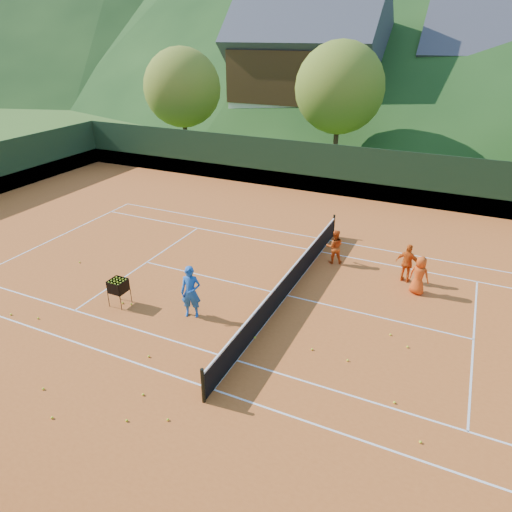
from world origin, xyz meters
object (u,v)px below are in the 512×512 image
at_px(student_c, 419,275).
at_px(tennis_net, 287,284).
at_px(coach, 191,292).
at_px(student_a, 335,247).
at_px(ball_hopper, 118,286).
at_px(student_b, 407,263).
at_px(chalet_mid, 494,80).
at_px(chalet_left, 307,69).

bearing_deg(student_c, tennis_net, 43.08).
xyz_separation_m(coach, student_a, (3.27, 5.98, -0.20)).
height_order(student_a, tennis_net, student_a).
height_order(tennis_net, ball_hopper, tennis_net).
distance_m(student_b, ball_hopper, 10.85).
height_order(student_b, student_c, student_b).
bearing_deg(student_b, chalet_mid, -82.26).
bearing_deg(chalet_mid, coach, -103.02).
bearing_deg(tennis_net, student_a, 76.59).
height_order(coach, ball_hopper, coach).
bearing_deg(coach, student_c, 16.59).
xyz_separation_m(tennis_net, ball_hopper, (-5.19, -3.11, 0.25)).
height_order(coach, tennis_net, coach).
xyz_separation_m(student_c, chalet_left, (-14.34, 27.77, 4.88)).
distance_m(chalet_left, chalet_mid, 16.51).
bearing_deg(coach, chalet_left, 84.12).
bearing_deg(student_b, student_c, 137.55).
distance_m(tennis_net, ball_hopper, 6.05).
height_order(student_c, ball_hopper, student_c).
bearing_deg(student_b, coach, 53.43).
bearing_deg(tennis_net, ball_hopper, -149.07).
distance_m(ball_hopper, chalet_left, 33.81).
bearing_deg(chalet_mid, ball_hopper, -106.78).
height_order(student_b, ball_hopper, student_b).
relative_size(student_b, student_c, 1.05).
xyz_separation_m(coach, student_b, (6.28, 5.58, -0.15)).
distance_m(coach, student_a, 6.81).
distance_m(student_c, chalet_left, 31.63).
distance_m(coach, tennis_net, 3.63).
xyz_separation_m(coach, student_c, (6.81, 4.85, -0.19)).
bearing_deg(ball_hopper, coach, 10.15).
xyz_separation_m(chalet_left, chalet_mid, (16.00, 4.00, -0.66)).
distance_m(coach, student_b, 8.40).
distance_m(student_c, ball_hopper, 10.92).
distance_m(student_b, tennis_net, 4.83).
xyz_separation_m(coach, chalet_left, (-7.53, 32.62, 4.69)).
xyz_separation_m(student_a, tennis_net, (-0.80, -3.36, -0.24)).
bearing_deg(ball_hopper, student_a, 47.19).
height_order(student_b, chalet_left, chalet_left).
relative_size(coach, student_c, 1.26).
bearing_deg(chalet_left, ball_hopper, -81.73).
height_order(student_a, student_b, student_b).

